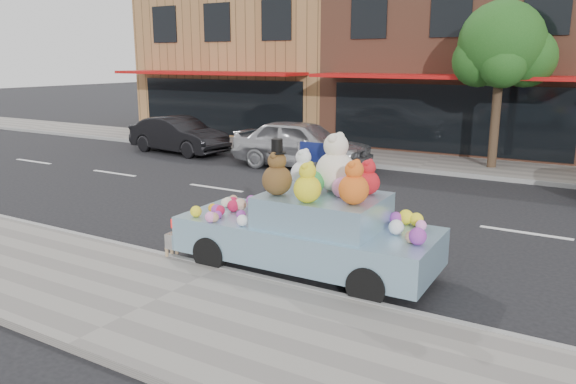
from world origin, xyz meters
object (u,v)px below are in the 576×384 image
Objects in this scene: street_tree at (502,52)px; car_silver at (302,144)px; art_car at (309,225)px; car_dark at (179,135)px.

street_tree is 6.77m from car_silver.
street_tree is 11.10m from art_car.
street_tree is 1.13× the size of car_silver.
car_dark is 0.92× the size of art_car.
art_car is (-0.83, -10.69, -2.88)m from street_tree.
street_tree reaches higher than art_car.
street_tree reaches higher than car_dark.
art_car reaches higher than car_silver.
car_dark is at bearing 86.15° from car_silver.
car_dark is at bearing 139.63° from art_car.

